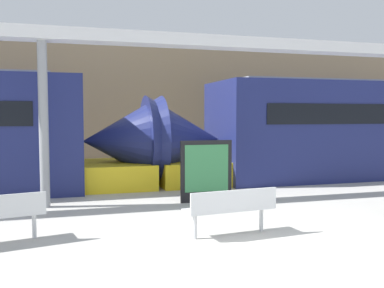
# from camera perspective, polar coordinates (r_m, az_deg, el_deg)

# --- Properties ---
(ground_plane) EXTENTS (60.00, 60.00, 0.00)m
(ground_plane) POSITION_cam_1_polar(r_m,az_deg,el_deg) (6.59, 11.21, -14.42)
(ground_plane) COLOR #B2AFA8
(station_wall) EXTENTS (56.00, 0.20, 5.00)m
(station_wall) POSITION_cam_1_polar(r_m,az_deg,el_deg) (17.14, -6.39, 5.34)
(station_wall) COLOR #9E8460
(station_wall) RESTS_ON ground_plane
(train_left) EXTENTS (14.55, 2.93, 3.20)m
(train_left) POSITION_cam_1_polar(r_m,az_deg,el_deg) (15.68, 21.29, 1.63)
(train_left) COLOR navy
(train_left) RESTS_ON ground_plane
(bench_near) EXTENTS (1.63, 0.61, 0.81)m
(bench_near) POSITION_cam_1_polar(r_m,az_deg,el_deg) (7.36, 5.25, -8.31)
(bench_near) COLOR silver
(bench_near) RESTS_ON ground_plane
(poster_board) EXTENTS (1.26, 0.07, 1.46)m
(poster_board) POSITION_cam_1_polar(r_m,az_deg,el_deg) (10.16, 1.93, -3.59)
(poster_board) COLOR black
(poster_board) RESTS_ON ground_plane
(support_column_near) EXTENTS (0.21, 0.21, 3.69)m
(support_column_near) POSITION_cam_1_polar(r_m,az_deg,el_deg) (10.01, -19.17, 2.43)
(support_column_near) COLOR gray
(support_column_near) RESTS_ON ground_plane
(canopy_beam) EXTENTS (28.00, 0.60, 0.28)m
(canopy_beam) POSITION_cam_1_polar(r_m,az_deg,el_deg) (10.16, -19.43, 13.69)
(canopy_beam) COLOR silver
(canopy_beam) RESTS_ON support_column_near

